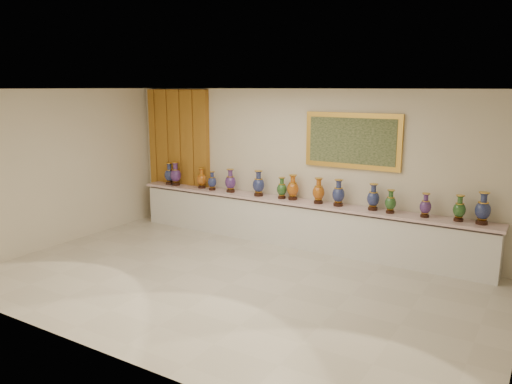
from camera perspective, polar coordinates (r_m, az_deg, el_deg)
ground at (r=7.98m, az=-2.89°, el=-10.41°), size 8.00×8.00×0.00m
room at (r=10.86m, az=-6.16°, el=4.25°), size 8.00×8.00×8.00m
counter at (r=9.70m, az=4.65°, el=-3.63°), size 7.28×0.48×0.90m
vase_0 at (r=11.25m, az=-9.86°, el=1.96°), size 0.29×0.29×0.48m
vase_1 at (r=11.11m, az=-9.17°, el=1.94°), size 0.26×0.26×0.52m
vase_2 at (r=10.73m, az=-6.23°, el=1.48°), size 0.22×0.22×0.44m
vase_3 at (r=10.51m, az=-5.03°, el=1.18°), size 0.20×0.20×0.40m
vase_4 at (r=10.26m, az=-2.94°, el=1.16°), size 0.24×0.24×0.48m
vase_5 at (r=9.90m, az=0.29°, el=0.85°), size 0.29×0.29×0.51m
vase_6 at (r=9.68m, az=2.97°, el=0.34°), size 0.23×0.23×0.42m
vase_7 at (r=9.60m, az=4.23°, el=0.40°), size 0.30×0.30×0.49m
vase_8 at (r=9.33m, az=7.16°, el=-0.00°), size 0.29×0.29×0.48m
vase_9 at (r=9.19m, az=9.40°, el=-0.24°), size 0.29×0.29×0.49m
vase_10 at (r=9.01m, az=13.25°, el=-0.70°), size 0.22×0.22×0.47m
vase_11 at (r=8.86m, az=15.12°, el=-1.18°), size 0.24×0.24×0.41m
vase_12 at (r=8.76m, az=18.79°, el=-1.57°), size 0.25×0.25×0.41m
vase_13 at (r=8.69m, az=22.22°, el=-1.86°), size 0.22×0.22×0.43m
vase_14 at (r=8.63m, az=24.50°, el=-1.87°), size 0.32×0.32×0.52m
label_card at (r=10.22m, az=-3.24°, el=-0.12°), size 0.10×0.06×0.00m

